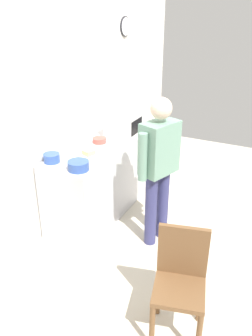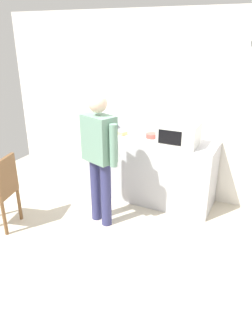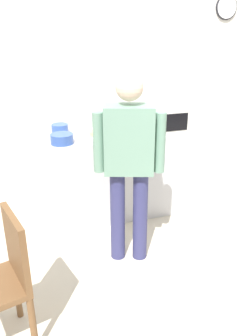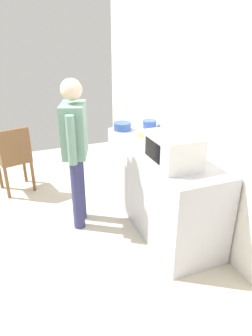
{
  "view_description": "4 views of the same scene",
  "coord_description": "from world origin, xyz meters",
  "views": [
    {
      "loc": [
        -3.56,
        -0.85,
        2.5
      ],
      "look_at": [
        -0.14,
        0.88,
        0.68
      ],
      "focal_mm": 37.37,
      "sensor_mm": 36.0,
      "label": 1
    },
    {
      "loc": [
        1.41,
        -2.71,
        2.29
      ],
      "look_at": [
        -0.27,
        0.77,
        0.63
      ],
      "focal_mm": 33.63,
      "sensor_mm": 36.0,
      "label": 2
    },
    {
      "loc": [
        -1.28,
        -2.16,
        1.98
      ],
      "look_at": [
        -0.33,
        0.72,
        0.73
      ],
      "focal_mm": 36.67,
      "sensor_mm": 36.0,
      "label": 3
    },
    {
      "loc": [
        2.65,
        -0.26,
        2.11
      ],
      "look_at": [
        -0.12,
        0.82,
        0.75
      ],
      "focal_mm": 32.82,
      "sensor_mm": 36.0,
      "label": 4
    }
  ],
  "objects": [
    {
      "name": "ground_plane",
      "position": [
        0.0,
        0.0,
        0.0
      ],
      "size": [
        6.0,
        6.0,
        0.0
      ],
      "primitive_type": "plane",
      "color": "beige"
    },
    {
      "name": "back_wall",
      "position": [
        0.0,
        1.6,
        1.3
      ],
      "size": [
        5.4,
        0.13,
        2.6
      ],
      "color": "silver",
      "rests_on": "ground_plane"
    },
    {
      "name": "kitchen_counter",
      "position": [
        -0.1,
        1.22,
        0.47
      ],
      "size": [
        1.84,
        0.62,
        0.93
      ],
      "primitive_type": "cube",
      "color": "#B7B7BC",
      "rests_on": "ground_plane"
    },
    {
      "name": "microwave",
      "position": [
        0.32,
        1.12,
        1.08
      ],
      "size": [
        0.5,
        0.39,
        0.3
      ],
      "color": "silver",
      "rests_on": "kitchen_counter"
    },
    {
      "name": "sandwich_plate",
      "position": [
        -0.52,
        1.16,
        0.95
      ],
      "size": [
        0.24,
        0.24,
        0.07
      ],
      "color": "white",
      "rests_on": "kitchen_counter"
    },
    {
      "name": "salad_bowl",
      "position": [
        -0.84,
        1.42,
        0.98
      ],
      "size": [
        0.18,
        0.18,
        0.1
      ],
      "primitive_type": "cylinder",
      "color": "#33519E",
      "rests_on": "kitchen_counter"
    },
    {
      "name": "cereal_bowl",
      "position": [
        -0.11,
        1.26,
        0.96
      ],
      "size": [
        0.17,
        0.17,
        0.06
      ],
      "primitive_type": "cylinder",
      "color": "#C64C42",
      "rests_on": "kitchen_counter"
    },
    {
      "name": "mixing_bowl",
      "position": [
        -0.87,
        1.06,
        0.98
      ],
      "size": [
        0.22,
        0.22,
        0.1
      ],
      "primitive_type": "cylinder",
      "color": "#33519E",
      "rests_on": "kitchen_counter"
    },
    {
      "name": "fork_utensil",
      "position": [
        0.36,
        1.37,
        0.93
      ],
      "size": [
        0.1,
        0.16,
        0.01
      ],
      "primitive_type": "cube",
      "rotation": [
        0.0,
        0.0,
        1.05
      ],
      "color": "silver",
      "rests_on": "kitchen_counter"
    },
    {
      "name": "spoon_utensil",
      "position": [
        -0.26,
        1.1,
        0.93
      ],
      "size": [
        0.13,
        0.14,
        0.01
      ],
      "primitive_type": "cube",
      "rotation": [
        0.0,
        0.0,
        0.85
      ],
      "color": "silver",
      "rests_on": "kitchen_counter"
    },
    {
      "name": "person_standing",
      "position": [
        -0.42,
        0.35,
        0.98
      ],
      "size": [
        0.56,
        0.36,
        1.67
      ],
      "color": "navy",
      "rests_on": "ground_plane"
    },
    {
      "name": "wooden_chair",
      "position": [
        -1.47,
        -0.28,
        0.52
      ],
      "size": [
        0.49,
        0.49,
        0.94
      ],
      "color": "brown",
      "rests_on": "ground_plane"
    }
  ]
}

